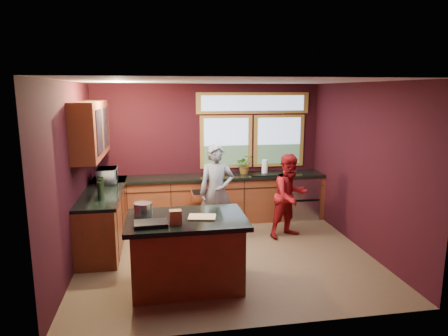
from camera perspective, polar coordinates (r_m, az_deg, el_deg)
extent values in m
plane|color=brown|center=(6.48, 0.26, -12.31)|extent=(4.50, 4.50, 0.00)
cube|color=black|center=(8.02, -2.17, 2.29)|extent=(4.50, 0.02, 2.70)
cube|color=black|center=(4.18, 4.98, -5.97)|extent=(4.50, 0.02, 2.70)
cube|color=black|center=(6.12, -20.99, -1.20)|extent=(0.02, 4.00, 2.70)
cube|color=black|center=(6.82, 19.23, 0.12)|extent=(0.02, 4.00, 2.70)
cube|color=silver|center=(5.95, 0.28, 12.30)|extent=(4.50, 4.00, 0.02)
cube|color=#8799BB|center=(8.03, 0.32, 3.74)|extent=(1.06, 0.02, 1.06)
cube|color=#8799BB|center=(8.29, 7.84, 3.87)|extent=(1.06, 0.02, 1.06)
cube|color=olive|center=(8.08, 4.22, 9.24)|extent=(2.30, 0.02, 0.42)
cube|color=#5A2E15|center=(6.83, -18.48, 5.27)|extent=(0.36, 1.80, 0.90)
cube|color=#5A2E15|center=(7.92, -1.84, -4.56)|extent=(4.50, 0.60, 0.88)
cube|color=black|center=(7.80, -1.85, -1.29)|extent=(4.50, 0.64, 0.05)
cube|color=#B7B7BC|center=(8.35, 10.89, -4.05)|extent=(0.60, 0.58, 0.85)
cube|color=black|center=(7.99, 6.02, -1.05)|extent=(0.66, 0.46, 0.05)
cube|color=#5A2E15|center=(7.11, -16.77, -6.89)|extent=(0.60, 2.30, 0.88)
cube|color=black|center=(6.98, -16.90, -3.25)|extent=(0.64, 2.30, 0.05)
cube|color=#5A2E15|center=(5.42, -5.31, -12.13)|extent=(1.40, 0.90, 0.88)
cube|color=black|center=(5.25, -5.40, -7.36)|extent=(1.55, 1.05, 0.06)
imported|color=slate|center=(6.94, -1.06, -3.45)|extent=(0.62, 0.42, 1.66)
imported|color=maroon|center=(7.12, 9.40, -3.96)|extent=(0.88, 0.78, 1.49)
imported|color=#999999|center=(7.44, -16.33, -1.07)|extent=(0.35, 0.50, 0.27)
imported|color=#999999|center=(7.94, 3.02, 0.52)|extent=(0.35, 0.30, 0.38)
cylinder|color=white|center=(7.99, 5.84, 0.16)|extent=(0.12, 0.12, 0.28)
cube|color=tan|center=(5.21, -3.16, -7.02)|extent=(0.39, 0.31, 0.02)
cylinder|color=silver|center=(5.35, -11.45, -5.84)|extent=(0.24, 0.24, 0.18)
cube|color=brown|center=(4.97, -6.95, -7.02)|extent=(0.15, 0.13, 0.18)
cube|color=black|center=(4.99, -10.40, -7.84)|extent=(0.41, 0.30, 0.05)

